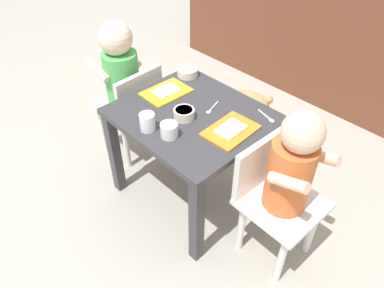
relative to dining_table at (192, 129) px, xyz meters
name	(u,v)px	position (x,y,z in m)	size (l,w,h in m)	color
ground_plane	(192,191)	(0.00, 0.00, -0.39)	(7.00, 7.00, 0.00)	#9E998E
kitchen_cabinet_back	(345,29)	(0.00, 1.26, 0.07)	(2.30, 0.35, 0.93)	brown
dining_table	(192,129)	(0.00, 0.00, 0.00)	(0.60, 0.53, 0.47)	#333338
seated_child_left	(123,76)	(-0.46, -0.02, 0.07)	(0.29, 0.29, 0.73)	silver
seated_child_right	(287,173)	(0.46, 0.02, 0.06)	(0.29, 0.29, 0.71)	silver
dog	(234,105)	(-0.18, 0.50, -0.20)	(0.37, 0.39, 0.29)	tan
food_tray_left	(166,92)	(-0.19, 0.02, 0.09)	(0.15, 0.21, 0.02)	gold
food_tray_right	(231,130)	(0.19, 0.02, 0.09)	(0.16, 0.21, 0.02)	orange
water_cup_left	(169,131)	(0.05, -0.16, 0.11)	(0.07, 0.07, 0.06)	white
water_cup_right	(147,123)	(-0.04, -0.20, 0.12)	(0.06, 0.06, 0.07)	white
veggie_bowl_far	(188,72)	(-0.23, 0.20, 0.11)	(0.10, 0.10, 0.04)	silver
cereal_bowl_left_side	(185,114)	(0.00, -0.04, 0.11)	(0.08, 0.08, 0.04)	silver
spoon_by_left_tray	(211,109)	(0.04, 0.08, 0.09)	(0.04, 0.10, 0.01)	silver
spoon_by_right_tray	(268,117)	(0.23, 0.20, 0.09)	(0.10, 0.04, 0.01)	silver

